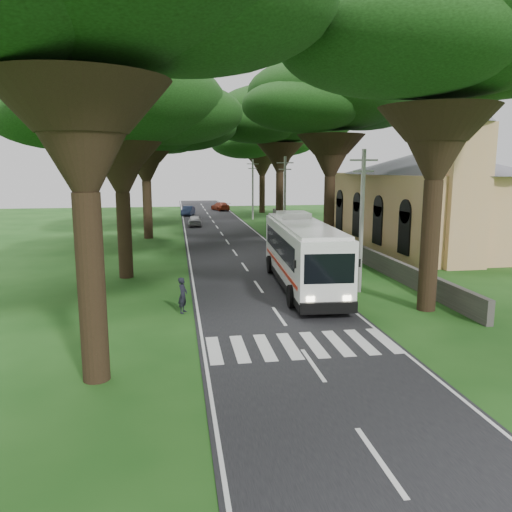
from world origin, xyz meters
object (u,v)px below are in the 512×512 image
at_px(church, 430,191).
at_px(pedestrian, 183,295).
at_px(pole_far, 253,188).
at_px(distant_car_c, 220,206).
at_px(pole_near, 362,219).
at_px(distant_car_b, 188,211).
at_px(distant_car_a, 195,220).
at_px(pole_mid, 285,197).
at_px(coach_bus, 302,253).

relative_size(church, pedestrian, 13.62).
distance_m(pole_far, pedestrian, 43.88).
distance_m(church, distant_car_c, 42.23).
height_order(church, pole_near, church).
distance_m(pole_far, distant_car_b, 11.53).
bearing_deg(distant_car_a, pole_far, -138.80).
xyz_separation_m(pole_mid, distant_car_b, (-8.50, 26.97, -3.48)).
bearing_deg(distant_car_c, pedestrian, 66.40).
xyz_separation_m(church, distant_car_a, (-20.41, 17.87, -4.21)).
height_order(pole_near, pole_mid, same).
bearing_deg(church, pole_mid, 160.19).
distance_m(pole_near, pole_mid, 20.00).
relative_size(pole_far, coach_bus, 0.61).
bearing_deg(coach_bus, pole_near, -26.31).
relative_size(distant_car_c, pedestrian, 2.63).
xyz_separation_m(pole_mid, pole_far, (0.00, 20.00, 0.00)).
xyz_separation_m(pole_mid, distant_car_c, (-3.08, 34.63, -3.48)).
distance_m(pole_far, coach_bus, 38.49).
relative_size(pole_near, distant_car_b, 1.96).
relative_size(coach_bus, distant_car_b, 3.22).
bearing_deg(church, pole_far, 116.82).
bearing_deg(pole_far, distant_car_a, -140.69).
bearing_deg(distant_car_a, coach_bus, 101.01).
distance_m(pole_near, coach_bus, 4.00).
bearing_deg(coach_bus, pole_mid, 84.22).
bearing_deg(pole_near, pedestrian, -165.44).
bearing_deg(distant_car_a, pole_near, 105.42).
bearing_deg(pole_mid, pole_near, -90.00).
height_order(church, distant_car_b, church).
bearing_deg(pole_mid, distant_car_c, 95.08).
distance_m(church, coach_bus, 20.85).
xyz_separation_m(distant_car_a, pedestrian, (-1.96, -36.01, 0.18)).
height_order(distant_car_a, distant_car_c, distant_car_c).
height_order(church, distant_car_c, church).
bearing_deg(coach_bus, pedestrian, -145.39).
height_order(pole_far, pedestrian, pole_far).
relative_size(coach_bus, pedestrian, 7.46).
bearing_deg(coach_bus, church, 45.53).
relative_size(pole_mid, pole_far, 1.00).
xyz_separation_m(pole_mid, pedestrian, (-10.01, -22.60, -3.30)).
height_order(pole_mid, pole_far, same).
bearing_deg(pole_far, pole_near, -90.00).
relative_size(distant_car_b, distant_car_c, 0.88).
height_order(coach_bus, distant_car_c, coach_bus).
relative_size(distant_car_a, pedestrian, 2.23).
bearing_deg(pole_far, pedestrian, -103.22).
relative_size(distant_car_a, distant_car_b, 0.96).
distance_m(distant_car_c, pedestrian, 57.64).
relative_size(church, pole_mid, 3.00).
bearing_deg(distant_car_b, distant_car_c, 66.42).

